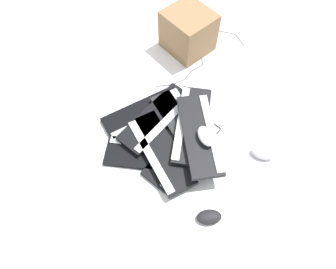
{
  "coord_description": "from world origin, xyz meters",
  "views": [
    {
      "loc": [
        0.72,
        -0.3,
        1.32
      ],
      "look_at": [
        0.08,
        0.01,
        0.06
      ],
      "focal_mm": 32.0,
      "sensor_mm": 36.0,
      "label": 1
    }
  ],
  "objects_px": {
    "keyboard_4": "(160,152)",
    "mouse_0": "(188,158)",
    "mouse_3": "(206,136)",
    "keyboard_1": "(196,129)",
    "keyboard_7": "(192,124)",
    "cardboard_box": "(188,31)",
    "mouse_1": "(209,217)",
    "keyboard_3": "(151,155)",
    "keyboard_6": "(157,118)",
    "keyboard_5": "(184,124)",
    "keyboard_2": "(145,113)",
    "mouse_2": "(262,154)",
    "keyboard_0": "(183,151)",
    "keyboard_8": "(200,134)"
  },
  "relations": [
    {
      "from": "keyboard_0",
      "to": "keyboard_8",
      "type": "bearing_deg",
      "value": 92.47
    },
    {
      "from": "keyboard_3",
      "to": "keyboard_5",
      "type": "relative_size",
      "value": 1.01
    },
    {
      "from": "keyboard_1",
      "to": "keyboard_5",
      "type": "xyz_separation_m",
      "value": [
        -0.04,
        -0.05,
        0.03
      ]
    },
    {
      "from": "keyboard_1",
      "to": "keyboard_8",
      "type": "relative_size",
      "value": 1.0
    },
    {
      "from": "keyboard_0",
      "to": "cardboard_box",
      "type": "bearing_deg",
      "value": 150.93
    },
    {
      "from": "keyboard_0",
      "to": "mouse_1",
      "type": "distance_m",
      "value": 0.34
    },
    {
      "from": "keyboard_7",
      "to": "keyboard_8",
      "type": "height_order",
      "value": "keyboard_8"
    },
    {
      "from": "keyboard_2",
      "to": "mouse_3",
      "type": "distance_m",
      "value": 0.38
    },
    {
      "from": "keyboard_0",
      "to": "mouse_0",
      "type": "relative_size",
      "value": 4.21
    },
    {
      "from": "keyboard_5",
      "to": "keyboard_8",
      "type": "relative_size",
      "value": 0.96
    },
    {
      "from": "mouse_1",
      "to": "cardboard_box",
      "type": "height_order",
      "value": "cardboard_box"
    },
    {
      "from": "keyboard_1",
      "to": "keyboard_2",
      "type": "bearing_deg",
      "value": -136.3
    },
    {
      "from": "keyboard_6",
      "to": "keyboard_8",
      "type": "height_order",
      "value": "keyboard_8"
    },
    {
      "from": "keyboard_0",
      "to": "keyboard_3",
      "type": "height_order",
      "value": "same"
    },
    {
      "from": "keyboard_4",
      "to": "mouse_1",
      "type": "height_order",
      "value": "keyboard_4"
    },
    {
      "from": "keyboard_1",
      "to": "keyboard_8",
      "type": "distance_m",
      "value": 0.12
    },
    {
      "from": "keyboard_7",
      "to": "keyboard_1",
      "type": "bearing_deg",
      "value": 78.5
    },
    {
      "from": "keyboard_2",
      "to": "keyboard_7",
      "type": "height_order",
      "value": "keyboard_7"
    },
    {
      "from": "cardboard_box",
      "to": "keyboard_6",
      "type": "bearing_deg",
      "value": -43.1
    },
    {
      "from": "keyboard_1",
      "to": "keyboard_2",
      "type": "height_order",
      "value": "same"
    },
    {
      "from": "keyboard_6",
      "to": "keyboard_2",
      "type": "bearing_deg",
      "value": -152.63
    },
    {
      "from": "mouse_0",
      "to": "keyboard_3",
      "type": "bearing_deg",
      "value": -134.81
    },
    {
      "from": "cardboard_box",
      "to": "keyboard_7",
      "type": "bearing_deg",
      "value": -25.47
    },
    {
      "from": "keyboard_7",
      "to": "mouse_2",
      "type": "bearing_deg",
      "value": 43.3
    },
    {
      "from": "keyboard_1",
      "to": "keyboard_7",
      "type": "xyz_separation_m",
      "value": [
        -0.01,
        -0.03,
        0.06
      ]
    },
    {
      "from": "keyboard_4",
      "to": "keyboard_8",
      "type": "xyz_separation_m",
      "value": [
        0.02,
        0.2,
        0.06
      ]
    },
    {
      "from": "mouse_3",
      "to": "keyboard_0",
      "type": "bearing_deg",
      "value": 75.79
    },
    {
      "from": "mouse_0",
      "to": "cardboard_box",
      "type": "relative_size",
      "value": 0.43
    },
    {
      "from": "keyboard_0",
      "to": "keyboard_6",
      "type": "bearing_deg",
      "value": -168.91
    },
    {
      "from": "keyboard_1",
      "to": "mouse_1",
      "type": "bearing_deg",
      "value": -21.2
    },
    {
      "from": "keyboard_2",
      "to": "mouse_0",
      "type": "distance_m",
      "value": 0.35
    },
    {
      "from": "keyboard_1",
      "to": "keyboard_2",
      "type": "distance_m",
      "value": 0.29
    },
    {
      "from": "keyboard_3",
      "to": "keyboard_4",
      "type": "bearing_deg",
      "value": 66.85
    },
    {
      "from": "keyboard_6",
      "to": "keyboard_0",
      "type": "bearing_deg",
      "value": 11.09
    },
    {
      "from": "keyboard_5",
      "to": "keyboard_6",
      "type": "xyz_separation_m",
      "value": [
        -0.09,
        -0.1,
        0.0
      ]
    },
    {
      "from": "keyboard_1",
      "to": "keyboard_3",
      "type": "xyz_separation_m",
      "value": [
        0.03,
        -0.27,
        0.0
      ]
    },
    {
      "from": "mouse_1",
      "to": "cardboard_box",
      "type": "bearing_deg",
      "value": -91.74
    },
    {
      "from": "keyboard_3",
      "to": "keyboard_5",
      "type": "distance_m",
      "value": 0.23
    },
    {
      "from": "mouse_0",
      "to": "mouse_3",
      "type": "height_order",
      "value": "mouse_3"
    },
    {
      "from": "keyboard_3",
      "to": "mouse_3",
      "type": "height_order",
      "value": "mouse_3"
    },
    {
      "from": "keyboard_1",
      "to": "keyboard_5",
      "type": "bearing_deg",
      "value": -125.72
    },
    {
      "from": "keyboard_7",
      "to": "mouse_2",
      "type": "height_order",
      "value": "keyboard_7"
    },
    {
      "from": "keyboard_1",
      "to": "cardboard_box",
      "type": "relative_size",
      "value": 1.81
    },
    {
      "from": "keyboard_6",
      "to": "keyboard_8",
      "type": "distance_m",
      "value": 0.25
    },
    {
      "from": "keyboard_4",
      "to": "mouse_0",
      "type": "distance_m",
      "value": 0.13
    },
    {
      "from": "keyboard_0",
      "to": "keyboard_7",
      "type": "bearing_deg",
      "value": 133.05
    },
    {
      "from": "keyboard_3",
      "to": "mouse_3",
      "type": "relative_size",
      "value": 4.11
    },
    {
      "from": "keyboard_3",
      "to": "keyboard_6",
      "type": "xyz_separation_m",
      "value": [
        -0.16,
        0.11,
        0.03
      ]
    },
    {
      "from": "keyboard_0",
      "to": "keyboard_4",
      "type": "distance_m",
      "value": 0.11
    },
    {
      "from": "mouse_2",
      "to": "mouse_1",
      "type": "bearing_deg",
      "value": -115.0
    }
  ]
}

